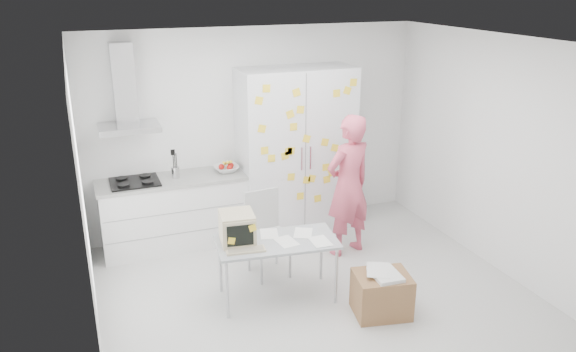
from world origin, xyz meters
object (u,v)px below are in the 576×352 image
object	(u,v)px
desk	(252,235)
person	(348,186)
chair	(266,228)
cardboard_box	(382,294)

from	to	relation	value
desk	person	bearing A→B (deg)	30.90
chair	cardboard_box	xyz separation A→B (m)	(0.81, -1.26, -0.33)
desk	chair	xyz separation A→B (m)	(0.33, 0.52, -0.20)
person	desk	world-z (taller)	person
person	cardboard_box	size ratio (longest dim) A/B	2.83
chair	person	bearing A→B (deg)	0.24
desk	chair	size ratio (longest dim) A/B	1.35
person	cardboard_box	bearing A→B (deg)	63.51
person	desk	size ratio (longest dim) A/B	1.34
person	cardboard_box	world-z (taller)	person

